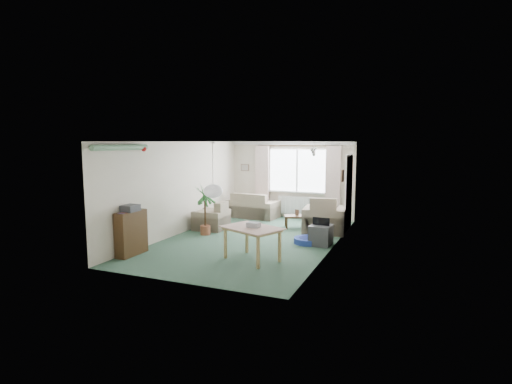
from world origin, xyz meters
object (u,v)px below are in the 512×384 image
at_px(tv_cube, 321,235).
at_px(dining_table, 252,244).
at_px(pet_bed, 308,240).
at_px(armchair_left, 211,215).
at_px(houseplant, 205,210).
at_px(sofa, 253,205).
at_px(coffee_table, 298,221).
at_px(bookshelf, 131,233).
at_px(armchair_corner, 325,214).

bearing_deg(tv_cube, dining_table, -118.25).
xyz_separation_m(tv_cube, pet_bed, (-0.31, 0.04, -0.17)).
bearing_deg(armchair_left, houseplant, 12.83).
distance_m(sofa, dining_table, 4.67).
bearing_deg(coffee_table, dining_table, -89.73).
relative_size(armchair_left, tv_cube, 1.65).
xyz_separation_m(armchair_left, dining_table, (2.18, -2.27, -0.05)).
relative_size(bookshelf, dining_table, 0.89).
relative_size(dining_table, pet_bed, 1.57).
relative_size(armchair_left, houseplant, 0.66).
height_order(armchair_corner, armchair_left, armchair_corner).
distance_m(armchair_corner, houseplant, 3.17).
distance_m(houseplant, tv_cube, 3.05).
relative_size(coffee_table, bookshelf, 0.81).
bearing_deg(coffee_table, bookshelf, -122.16).
bearing_deg(dining_table, pet_bed, 68.03).
height_order(armchair_corner, dining_table, armchair_corner).
height_order(sofa, armchair_left, sofa).
distance_m(sofa, armchair_left, 2.08).
xyz_separation_m(sofa, dining_table, (1.78, -4.31, -0.06)).
distance_m(armchair_corner, armchair_left, 3.09).
distance_m(sofa, bookshelf, 4.99).
distance_m(armchair_corner, bookshelf, 4.98).
xyz_separation_m(houseplant, pet_bed, (2.71, 0.14, -0.58)).
xyz_separation_m(armchair_corner, coffee_table, (-0.81, 0.26, -0.31)).
relative_size(armchair_corner, armchair_left, 1.26).
height_order(houseplant, tv_cube, houseplant).
height_order(bookshelf, houseplant, houseplant).
relative_size(coffee_table, pet_bed, 1.14).
bearing_deg(armchair_corner, coffee_table, -24.00).
bearing_deg(armchair_left, dining_table, 41.27).
height_order(armchair_corner, coffee_table, armchair_corner).
bearing_deg(houseplant, pet_bed, 3.00).
distance_m(armchair_left, tv_cube, 3.25).
height_order(armchair_left, tv_cube, armchair_left).
relative_size(houseplant, dining_table, 1.22).
bearing_deg(sofa, houseplant, 89.49).
height_order(dining_table, pet_bed, dining_table).
bearing_deg(coffee_table, pet_bed, -65.83).
distance_m(coffee_table, dining_table, 3.37).
bearing_deg(sofa, bookshelf, 85.58).
bearing_deg(tv_cube, pet_bed, 174.87).
xyz_separation_m(sofa, bookshelf, (-0.74, -4.94, 0.08)).
xyz_separation_m(dining_table, tv_cube, (1.02, 1.71, -0.10)).
distance_m(sofa, armchair_corner, 2.85).
height_order(armchair_corner, houseplant, houseplant).
height_order(houseplant, dining_table, houseplant).
bearing_deg(dining_table, sofa, 112.42).
relative_size(armchair_corner, dining_table, 1.02).
bearing_deg(pet_bed, sofa, 134.14).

